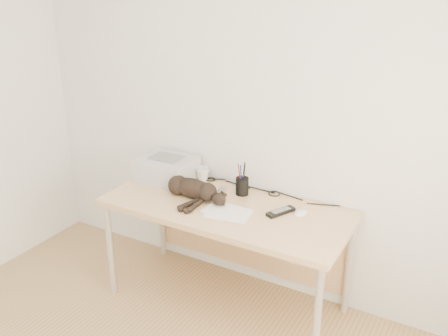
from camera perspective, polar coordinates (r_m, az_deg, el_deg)
The scene contains 11 objects.
wall_back at distance 3.31m, azimuth 3.31°, elevation 6.83°, with size 3.50×3.50×0.00m, color white.
desk at distance 3.34m, azimuth 0.94°, elevation -5.81°, with size 1.60×0.70×0.74m.
printer at distance 3.58m, azimuth -6.49°, elevation -0.10°, with size 0.38×0.33×0.18m.
papers at distance 3.12m, azimuth 0.37°, elevation -5.05°, with size 0.32×0.24×0.01m.
cat at distance 3.31m, azimuth -3.78°, elevation -2.42°, with size 0.61×0.30×0.14m.
mug at distance 3.57m, azimuth -2.47°, elevation -0.69°, with size 0.10×0.10×0.10m, color white.
pen_cup at distance 3.35m, azimuth 2.09°, elevation -2.04°, with size 0.09×0.09×0.22m.
remote_grey at distance 3.38m, azimuth -0.49°, elevation -2.79°, with size 0.04×0.16×0.02m, color slate.
remote_black at distance 3.13m, azimuth 6.50°, elevation -5.00°, with size 0.06×0.20×0.02m, color black.
mouse at distance 3.14m, azimuth 8.79°, elevation -4.87°, with size 0.07×0.11×0.04m, color white.
cable_tangle at distance 3.46m, azimuth 2.74°, elevation -2.26°, with size 1.36×0.08×0.01m, color black, non-canonical shape.
Camera 1 is at (1.41, -1.12, 2.16)m, focal length 40.00 mm.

